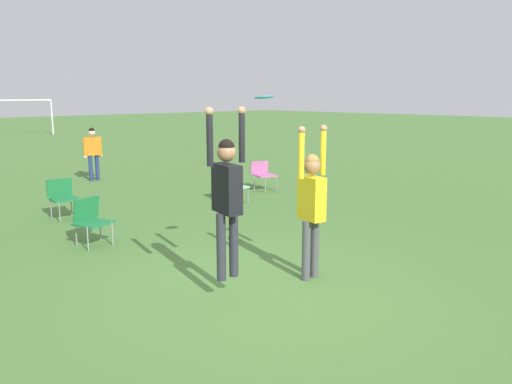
# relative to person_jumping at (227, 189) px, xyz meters

# --- Properties ---
(ground_plane) EXTENTS (120.00, 120.00, 0.00)m
(ground_plane) POSITION_rel_person_jumping_xyz_m (0.54, -0.07, -1.45)
(ground_plane) COLOR #4C7A38
(person_jumping) EXTENTS (0.62, 0.50, 2.20)m
(person_jumping) POSITION_rel_person_jumping_xyz_m (0.00, 0.00, 0.00)
(person_jumping) COLOR #2D2D38
(person_jumping) RESTS_ON ground_plane
(person_defending) EXTENTS (0.57, 0.45, 2.20)m
(person_defending) POSITION_rel_person_jumping_xyz_m (1.32, -0.28, -0.27)
(person_defending) COLOR #4C4C51
(person_defending) RESTS_ON ground_plane
(frisbee) EXTENTS (0.26, 0.26, 0.05)m
(frisbee) POSITION_rel_person_jumping_xyz_m (0.69, 0.03, 1.13)
(frisbee) COLOR #2D9EDB
(camping_chair_1) EXTENTS (0.66, 0.70, 0.83)m
(camping_chair_1) POSITION_rel_person_jumping_xyz_m (-0.20, 3.48, -0.96)
(camping_chair_1) COLOR gray
(camping_chair_1) RESTS_ON ground_plane
(camping_chair_2) EXTENTS (0.59, 0.62, 0.85)m
(camping_chair_2) POSITION_rel_person_jumping_xyz_m (0.25, 5.71, -0.93)
(camping_chair_2) COLOR gray
(camping_chair_2) RESTS_ON ground_plane
(camping_chair_3) EXTENTS (0.49, 0.53, 0.90)m
(camping_chair_3) POSITION_rel_person_jumping_xyz_m (3.97, 4.43, -0.93)
(camping_chair_3) COLOR gray
(camping_chair_3) RESTS_ON ground_plane
(camping_chair_4) EXTENTS (0.67, 0.72, 0.81)m
(camping_chair_4) POSITION_rel_person_jumping_xyz_m (5.63, 5.07, -0.96)
(camping_chair_4) COLOR gray
(camping_chair_4) RESTS_ON ground_plane
(person_spectator_near) EXTENTS (0.63, 0.30, 1.63)m
(person_spectator_near) POSITION_rel_person_jumping_xyz_m (2.97, 9.86, -0.47)
(person_spectator_near) COLOR navy
(person_spectator_near) RESTS_ON ground_plane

